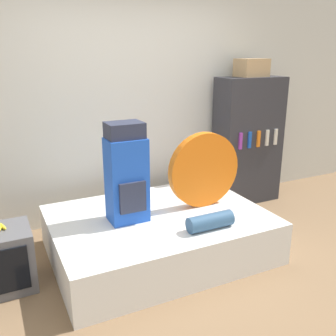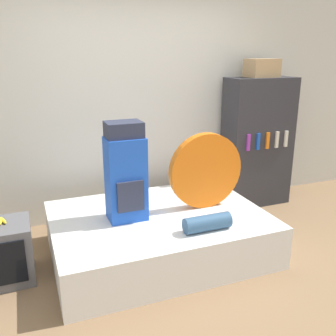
{
  "view_description": "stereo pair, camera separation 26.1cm",
  "coord_description": "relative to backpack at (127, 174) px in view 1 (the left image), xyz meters",
  "views": [
    {
      "loc": [
        -1.44,
        -2.41,
        1.89
      ],
      "look_at": [
        0.02,
        0.56,
        0.86
      ],
      "focal_mm": 40.0,
      "sensor_mm": 36.0,
      "label": 1
    },
    {
      "loc": [
        -1.2,
        -2.52,
        1.89
      ],
      "look_at": [
        0.02,
        0.56,
        0.86
      ],
      "focal_mm": 40.0,
      "sensor_mm": 36.0,
      "label": 2
    }
  ],
  "objects": [
    {
      "name": "bookshelf",
      "position": [
        1.91,
        0.74,
        -0.05
      ],
      "size": [
        0.84,
        0.41,
        1.6
      ],
      "color": "#2D2D33",
      "rests_on": "ground_plane"
    },
    {
      "name": "backpack",
      "position": [
        0.0,
        0.0,
        0.0
      ],
      "size": [
        0.34,
        0.29,
        0.9
      ],
      "color": "blue",
      "rests_on": "bed"
    },
    {
      "name": "sleeping_roll",
      "position": [
        0.58,
        -0.5,
        -0.37
      ],
      "size": [
        0.42,
        0.14,
        0.14
      ],
      "color": "#33567A",
      "rests_on": "bed"
    },
    {
      "name": "tent_bag",
      "position": [
        0.8,
        -0.01,
        -0.07
      ],
      "size": [
        0.75,
        0.09,
        0.75
      ],
      "color": "orange",
      "rests_on": "bed"
    },
    {
      "name": "bed",
      "position": [
        0.3,
        -0.02,
        -0.64
      ],
      "size": [
        1.99,
        1.45,
        0.41
      ],
      "color": "white",
      "rests_on": "ground_plane"
    },
    {
      "name": "ground_plane",
      "position": [
        0.38,
        -0.58,
        -0.85
      ],
      "size": [
        16.0,
        16.0,
        0.0
      ],
      "primitive_type": "plane",
      "color": "#846647"
    },
    {
      "name": "cardboard_box",
      "position": [
        1.91,
        0.76,
        0.86
      ],
      "size": [
        0.35,
        0.28,
        0.21
      ],
      "color": "tan",
      "rests_on": "bookshelf"
    },
    {
      "name": "wall_back",
      "position": [
        0.38,
        1.06,
        0.45
      ],
      "size": [
        8.0,
        0.05,
        2.6
      ],
      "color": "silver",
      "rests_on": "ground_plane"
    }
  ]
}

